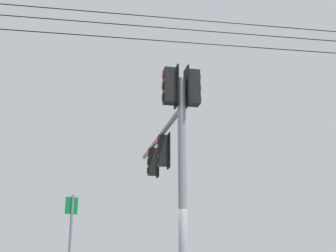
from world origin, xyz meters
name	(u,v)px	position (x,y,z in m)	size (l,w,h in m)	color
signal_mast_assembly	(170,145)	(1.32, 0.93, 4.30)	(5.89, 2.82, 5.99)	gray
route_sign_primary	(70,240)	(1.01, 3.50, 1.84)	(0.31, 0.23, 2.98)	slate
overhead_wire_span	(144,27)	(-0.27, 1.33, 7.03)	(7.72, 19.93, 1.18)	black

